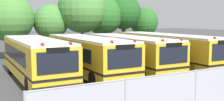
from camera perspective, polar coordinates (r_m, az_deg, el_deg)
The scene contains 11 objects.
ground_plane at distance 19.21m, azimuth -0.58°, elevation -4.78°, with size 160.00×160.00×0.00m, color #424244.
school_bus_0 at distance 17.33m, azimuth -15.87°, elevation -1.47°, with size 2.60×9.70×2.72m.
school_bus_1 at distance 18.23m, azimuth -5.21°, elevation -0.85°, with size 2.66×9.99×2.73m.
school_bus_2 at distance 19.93m, azimuth 3.56°, elevation -0.27°, with size 2.81×10.27×2.69m.
school_bus_3 at distance 21.94m, azimuth 11.31°, elevation 0.32°, with size 2.80×11.35×2.75m.
tree_2 at distance 27.29m, azimuth -20.51°, elevation 6.50°, with size 4.51×4.51×6.19m.
tree_3 at distance 28.25m, azimuth -12.71°, elevation 6.07°, with size 3.56×3.56×5.33m.
tree_4 at distance 28.10m, azimuth -6.65°, elevation 8.56°, with size 4.94×4.94×7.35m.
tree_5 at distance 29.74m, azimuth -1.73°, elevation 7.58°, with size 4.23×4.23×6.35m.
tree_6 at distance 30.58m, azimuth 2.48°, elevation 8.11°, with size 3.89×3.89×6.57m.
tree_7 at distance 33.48m, azimuth 6.71°, elevation 6.14°, with size 3.50×3.50×5.28m.
Camera 1 is at (-9.01, -16.56, 3.74)m, focal length 43.34 mm.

